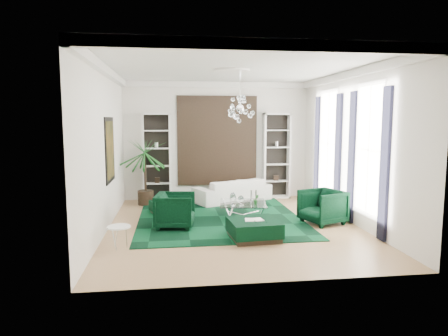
{
  "coord_description": "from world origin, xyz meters",
  "views": [
    {
      "loc": [
        -1.45,
        -9.47,
        2.59
      ],
      "look_at": [
        -0.16,
        0.5,
        1.37
      ],
      "focal_mm": 32.0,
      "sensor_mm": 36.0,
      "label": 1
    }
  ],
  "objects": [
    {
      "name": "chandelier",
      "position": [
        0.16,
        0.02,
        2.85
      ],
      "size": [
        0.81,
        0.81,
        0.68
      ],
      "primitive_type": null,
      "rotation": [
        0.0,
        0.0,
        -0.08
      ],
      "color": "white",
      "rests_on": "ceiling"
    },
    {
      "name": "tapestry",
      "position": [
        0.0,
        3.46,
        1.9
      ],
      "size": [
        2.5,
        0.06,
        2.8
      ],
      "primitive_type": "cube",
      "color": "black",
      "rests_on": "wall_back"
    },
    {
      "name": "book",
      "position": [
        0.28,
        -1.15,
        0.43
      ],
      "size": [
        0.4,
        0.27,
        0.03
      ],
      "primitive_type": "cube",
      "color": "white",
      "rests_on": "ottoman_front"
    },
    {
      "name": "window_near",
      "position": [
        2.99,
        -0.9,
        1.9
      ],
      "size": [
        0.03,
        1.1,
        2.9
      ],
      "primitive_type": "cube",
      "color": "white",
      "rests_on": "wall_right"
    },
    {
      "name": "wall_front",
      "position": [
        0.0,
        -3.51,
        1.9
      ],
      "size": [
        6.0,
        0.02,
        3.8
      ],
      "primitive_type": "cube",
      "color": "silver",
      "rests_on": "ground"
    },
    {
      "name": "ceiling",
      "position": [
        0.0,
        0.0,
        3.81
      ],
      "size": [
        6.0,
        7.0,
        0.02
      ],
      "primitive_type": "cube",
      "color": "white",
      "rests_on": "ground"
    },
    {
      "name": "wall_left",
      "position": [
        -3.01,
        0.0,
        1.9
      ],
      "size": [
        0.02,
        7.0,
        3.8
      ],
      "primitive_type": "cube",
      "color": "silver",
      "rests_on": "ground"
    },
    {
      "name": "curtain_near_a",
      "position": [
        2.96,
        -1.68,
        1.65
      ],
      "size": [
        0.07,
        0.3,
        3.25
      ],
      "primitive_type": "cube",
      "color": "black",
      "rests_on": "floor"
    },
    {
      "name": "curtain_far_a",
      "position": [
        2.96,
        0.72,
        1.65
      ],
      "size": [
        0.07,
        0.3,
        3.25
      ],
      "primitive_type": "cube",
      "color": "black",
      "rests_on": "floor"
    },
    {
      "name": "armchair_right",
      "position": [
        2.24,
        -0.12,
        0.43
      ],
      "size": [
        1.2,
        1.18,
        0.85
      ],
      "primitive_type": "imported",
      "rotation": [
        0.0,
        0.0,
        -1.21
      ],
      "color": "black",
      "rests_on": "floor"
    },
    {
      "name": "palm",
      "position": [
        -2.29,
        2.75,
        1.3
      ],
      "size": [
        2.06,
        2.06,
        2.6
      ],
      "primitive_type": null,
      "rotation": [
        0.0,
        0.0,
        -0.33
      ],
      "color": "#19591E",
      "rests_on": "floor"
    },
    {
      "name": "shelving_right",
      "position": [
        1.95,
        3.31,
        1.4
      ],
      "size": [
        0.9,
        0.38,
        2.8
      ],
      "primitive_type": null,
      "color": "white",
      "rests_on": "floor"
    },
    {
      "name": "painting",
      "position": [
        -2.97,
        0.6,
        1.85
      ],
      "size": [
        0.04,
        1.3,
        1.6
      ],
      "primitive_type": "cube",
      "color": "black",
      "rests_on": "wall_left"
    },
    {
      "name": "ottoman_front",
      "position": [
        0.28,
        -1.15,
        0.21
      ],
      "size": [
        1.13,
        1.13,
        0.42
      ],
      "primitive_type": "cube",
      "rotation": [
        0.0,
        0.0,
        0.09
      ],
      "color": "black",
      "rests_on": "floor"
    },
    {
      "name": "floor",
      "position": [
        0.0,
        0.0,
        -0.01
      ],
      "size": [
        6.0,
        7.0,
        0.02
      ],
      "primitive_type": "cube",
      "color": "tan",
      "rests_on": "ground"
    },
    {
      "name": "crown_molding",
      "position": [
        0.0,
        0.0,
        3.7
      ],
      "size": [
        6.0,
        7.0,
        0.18
      ],
      "primitive_type": null,
      "color": "white",
      "rests_on": "ceiling"
    },
    {
      "name": "table_plant",
      "position": [
        0.67,
        0.47,
        0.54
      ],
      "size": [
        0.16,
        0.14,
        0.26
      ],
      "primitive_type": "imported",
      "rotation": [
        0.0,
        0.0,
        -0.15
      ],
      "color": "#19591E",
      "rests_on": "coffee_table"
    },
    {
      "name": "curtain_near_b",
      "position": [
        2.96,
        -0.12,
        1.65
      ],
      "size": [
        0.07,
        0.3,
        3.25
      ],
      "primitive_type": "cube",
      "color": "black",
      "rests_on": "floor"
    },
    {
      "name": "shelving_left",
      "position": [
        -1.95,
        3.31,
        1.4
      ],
      "size": [
        0.9,
        0.38,
        2.8
      ],
      "primitive_type": null,
      "color": "white",
      "rests_on": "floor"
    },
    {
      "name": "sofa",
      "position": [
        0.42,
        2.86,
        0.36
      ],
      "size": [
        2.64,
        1.9,
        0.72
      ],
      "primitive_type": "imported",
      "rotation": [
        0.0,
        0.0,
        3.57
      ],
      "color": "white",
      "rests_on": "floor"
    },
    {
      "name": "ottoman_side",
      "position": [
        -1.62,
        1.37,
        0.18
      ],
      "size": [
        1.04,
        1.04,
        0.36
      ],
      "primitive_type": "cube",
      "rotation": [
        0.0,
        0.0,
        0.35
      ],
      "color": "black",
      "rests_on": "floor"
    },
    {
      "name": "coffee_table",
      "position": [
        0.37,
        0.71,
        0.21
      ],
      "size": [
        1.35,
        1.35,
        0.41
      ],
      "primitive_type": null,
      "rotation": [
        0.0,
        0.0,
        -0.14
      ],
      "color": "white",
      "rests_on": "floor"
    },
    {
      "name": "side_table",
      "position": [
        -2.55,
        -1.46,
        0.22
      ],
      "size": [
        0.49,
        0.49,
        0.45
      ],
      "primitive_type": "cylinder",
      "rotation": [
        0.0,
        0.0,
        -0.05
      ],
      "color": "white",
      "rests_on": "floor"
    },
    {
      "name": "curtain_far_b",
      "position": [
        2.96,
        2.28,
        1.65
      ],
      "size": [
        0.07,
        0.3,
        3.25
      ],
      "primitive_type": "cube",
      "color": "black",
      "rests_on": "floor"
    },
    {
      "name": "rug",
      "position": [
        -0.25,
        0.93,
        0.01
      ],
      "size": [
        4.2,
        5.0,
        0.02
      ],
      "primitive_type": "cube",
      "color": "black",
      "rests_on": "floor"
    },
    {
      "name": "wall_right",
      "position": [
        3.01,
        0.0,
        1.9
      ],
      "size": [
        0.02,
        7.0,
        3.8
      ],
      "primitive_type": "cube",
      "color": "silver",
      "rests_on": "ground"
    },
    {
      "name": "wall_back",
      "position": [
        0.0,
        3.51,
        1.9
      ],
      "size": [
        6.0,
        0.02,
        3.8
      ],
      "primitive_type": "cube",
      "color": "silver",
      "rests_on": "ground"
    },
    {
      "name": "ceiling_medallion",
      "position": [
        0.0,
        0.3,
        3.77
      ],
      "size": [
        0.9,
        0.9,
        0.05
      ],
      "primitive_type": "cylinder",
      "color": "white",
      "rests_on": "ceiling"
    },
    {
      "name": "window_far",
      "position": [
        2.99,
        1.5,
        1.9
      ],
      "size": [
        0.03,
        1.1,
        2.9
      ],
      "primitive_type": "cube",
      "color": "white",
      "rests_on": "wall_right"
    },
    {
      "name": "armchair_left",
      "position": [
        -1.41,
        0.02,
        0.42
      ],
      "size": [
        1.03,
        1.01,
        0.83
      ],
      "primitive_type": "imported",
      "rotation": [
        0.0,
        0.0,
        1.43
      ],
      "color": "black",
      "rests_on": "floor"
    }
  ]
}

